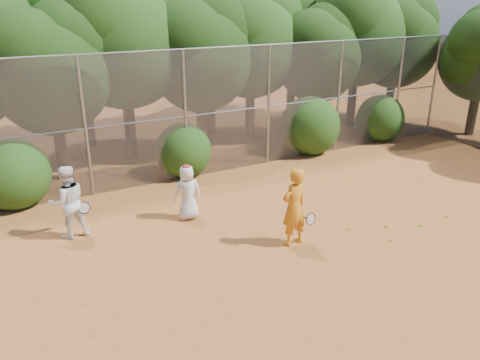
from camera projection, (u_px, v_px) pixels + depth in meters
ground at (331, 253)px, 10.62m from camera, size 80.00×80.00×0.00m
fence_back at (211, 111)px, 14.73m from camera, size 20.05×0.09×4.03m
tree_2 at (50, 64)px, 13.74m from camera, size 3.99×3.47×5.47m
tree_3 at (123, 30)px, 15.38m from camera, size 4.89×4.26×6.70m
tree_4 at (200, 48)px, 16.23m from camera, size 4.19×3.64×5.73m
tree_5 at (251, 35)px, 17.90m from camera, size 4.51×3.92×6.17m
tree_6 at (319, 50)px, 18.40m from camera, size 3.86×3.36×5.29m
tree_7 at (359, 26)px, 19.72m from camera, size 4.77×4.14×6.53m
tree_8 at (397, 36)px, 20.52m from camera, size 4.25×3.70×5.82m
tree_10 at (78, 21)px, 16.66m from camera, size 5.15×4.48×7.06m
tree_11 at (210, 31)px, 18.72m from camera, size 4.64×4.03×6.35m
tree_12 at (294, 18)px, 21.09m from camera, size 5.02×4.37×6.88m
bush_0 at (13, 171)px, 12.74m from camera, size 2.00×2.00×2.00m
bush_1 at (183, 148)px, 15.00m from camera, size 1.80×1.80×1.80m
bush_2 at (310, 123)px, 17.15m from camera, size 2.20×2.20×2.20m
bush_3 at (380, 116)px, 18.77m from camera, size 1.90×1.90×1.90m
player_yellow at (294, 207)px, 10.66m from camera, size 0.88×0.55×1.89m
player_teen at (188, 192)px, 12.01m from camera, size 0.77×0.56×1.49m
player_white at (68, 202)px, 11.05m from camera, size 0.93×0.81×1.79m
ball_0 at (386, 226)px, 11.77m from camera, size 0.07×0.07×0.07m
ball_1 at (345, 179)px, 14.83m from camera, size 0.07×0.07×0.07m
ball_2 at (349, 228)px, 11.67m from camera, size 0.07×0.07×0.07m
ball_3 at (446, 216)px, 12.30m from camera, size 0.07×0.07×0.07m
ball_4 at (391, 240)px, 11.12m from camera, size 0.07×0.07×0.07m
ball_5 at (322, 181)px, 14.64m from camera, size 0.07×0.07×0.07m
ball_6 at (421, 225)px, 11.82m from camera, size 0.07×0.07×0.07m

